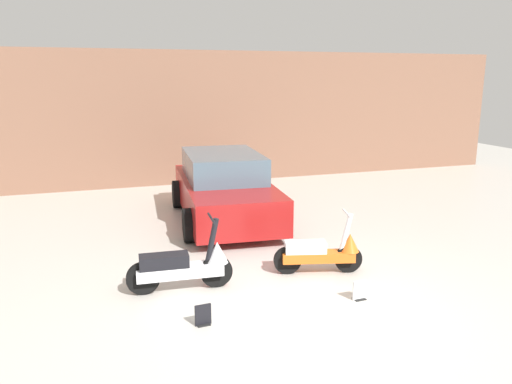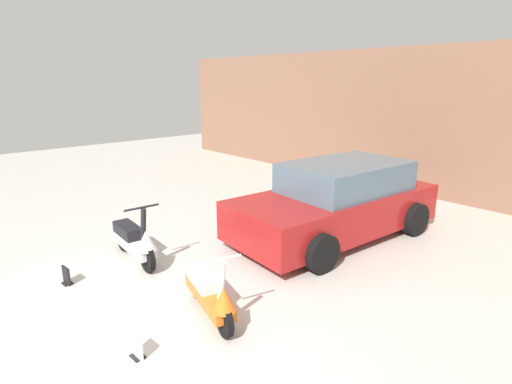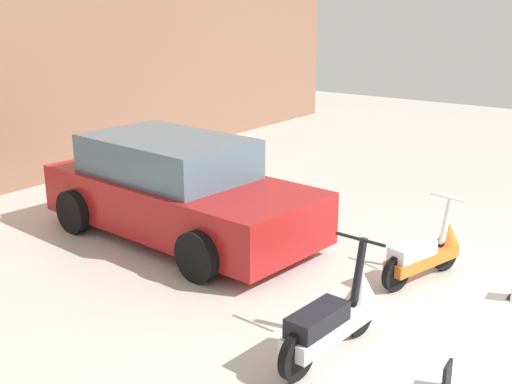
{
  "view_description": "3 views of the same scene",
  "coord_description": "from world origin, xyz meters",
  "px_view_note": "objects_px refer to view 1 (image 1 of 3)",
  "views": [
    {
      "loc": [
        -2.58,
        -5.52,
        2.91
      ],
      "look_at": [
        0.11,
        2.55,
        0.94
      ],
      "focal_mm": 35.0,
      "sensor_mm": 36.0,
      "label": 1
    },
    {
      "loc": [
        4.18,
        -1.56,
        2.82
      ],
      "look_at": [
        -0.68,
        2.84,
        0.97
      ],
      "focal_mm": 28.0,
      "sensor_mm": 36.0,
      "label": 2
    },
    {
      "loc": [
        -6.18,
        -1.6,
        3.15
      ],
      "look_at": [
        -0.35,
        2.67,
        0.99
      ],
      "focal_mm": 45.0,
      "sensor_mm": 36.0,
      "label": 3
    }
  ],
  "objects_px": {
    "scooter_front_left": "(185,265)",
    "car_rear_left": "(224,188)",
    "scooter_front_right": "(322,252)",
    "placard_near_left_scooter": "(203,316)",
    "placard_near_right_scooter": "(360,291)"
  },
  "relations": [
    {
      "from": "placard_near_right_scooter",
      "to": "scooter_front_left",
      "type": "bearing_deg",
      "value": 154.2
    },
    {
      "from": "car_rear_left",
      "to": "placard_near_right_scooter",
      "type": "xyz_separation_m",
      "value": [
        0.71,
        -4.35,
        -0.54
      ]
    },
    {
      "from": "scooter_front_left",
      "to": "placard_near_right_scooter",
      "type": "bearing_deg",
      "value": -21.89
    },
    {
      "from": "scooter_front_left",
      "to": "car_rear_left",
      "type": "bearing_deg",
      "value": 70.26
    },
    {
      "from": "car_rear_left",
      "to": "placard_near_right_scooter",
      "type": "distance_m",
      "value": 4.44
    },
    {
      "from": "scooter_front_left",
      "to": "placard_near_right_scooter",
      "type": "height_order",
      "value": "scooter_front_left"
    },
    {
      "from": "scooter_front_right",
      "to": "placard_near_left_scooter",
      "type": "distance_m",
      "value": 2.33
    },
    {
      "from": "placard_near_left_scooter",
      "to": "placard_near_right_scooter",
      "type": "height_order",
      "value": "same"
    },
    {
      "from": "scooter_front_left",
      "to": "car_rear_left",
      "type": "height_order",
      "value": "car_rear_left"
    },
    {
      "from": "car_rear_left",
      "to": "placard_near_left_scooter",
      "type": "relative_size",
      "value": 16.05
    },
    {
      "from": "scooter_front_right",
      "to": "placard_near_right_scooter",
      "type": "height_order",
      "value": "scooter_front_right"
    },
    {
      "from": "scooter_front_right",
      "to": "car_rear_left",
      "type": "distance_m",
      "value": 3.41
    },
    {
      "from": "placard_near_right_scooter",
      "to": "car_rear_left",
      "type": "bearing_deg",
      "value": 99.28
    },
    {
      "from": "scooter_front_left",
      "to": "car_rear_left",
      "type": "distance_m",
      "value": 3.62
    },
    {
      "from": "scooter_front_left",
      "to": "scooter_front_right",
      "type": "distance_m",
      "value": 2.08
    }
  ]
}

